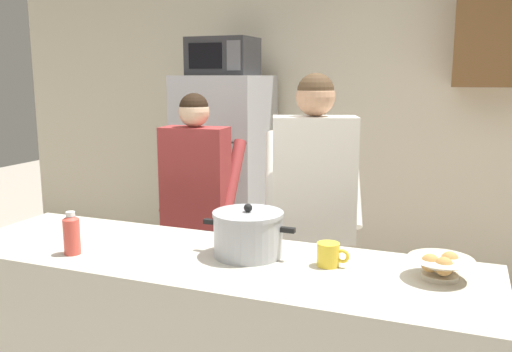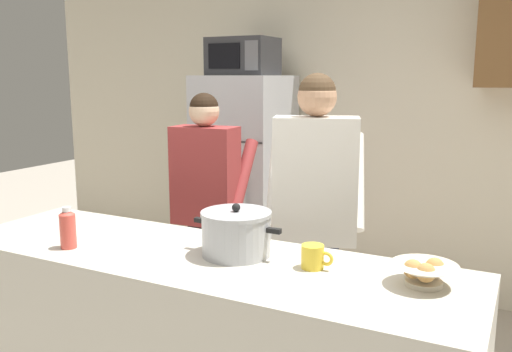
% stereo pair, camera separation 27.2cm
% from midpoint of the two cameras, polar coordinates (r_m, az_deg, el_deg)
% --- Properties ---
extents(back_wall_unit, '(6.00, 0.48, 2.60)m').
position_cam_midpoint_polar(back_wall_unit, '(4.25, 15.65, 6.51)').
color(back_wall_unit, beige).
rests_on(back_wall_unit, ground).
extents(refrigerator, '(0.64, 0.68, 1.67)m').
position_cam_midpoint_polar(refrigerator, '(4.26, 0.64, -0.72)').
color(refrigerator, '#B7BABF').
rests_on(refrigerator, ground).
extents(microwave, '(0.48, 0.37, 0.28)m').
position_cam_midpoint_polar(microwave, '(4.16, 0.53, 12.53)').
color(microwave, '#2D2D30').
rests_on(microwave, refrigerator).
extents(person_near_pot, '(0.50, 0.43, 1.57)m').
position_cam_midpoint_polar(person_near_pot, '(3.33, -2.98, -1.56)').
color(person_near_pot, black).
rests_on(person_near_pot, ground).
extents(person_by_sink, '(0.60, 0.54, 1.68)m').
position_cam_midpoint_polar(person_by_sink, '(2.81, 9.04, -2.19)').
color(person_by_sink, '#33384C').
rests_on(person_by_sink, ground).
extents(cooking_pot, '(0.41, 0.30, 0.22)m').
position_cam_midpoint_polar(cooking_pot, '(2.28, 1.33, -6.12)').
color(cooking_pot, '#ADAFB5').
rests_on(cooking_pot, kitchen_island).
extents(coffee_mug, '(0.13, 0.09, 0.10)m').
position_cam_midpoint_polar(coffee_mug, '(2.17, 9.72, -8.48)').
color(coffee_mug, yellow).
rests_on(coffee_mug, kitchen_island).
extents(bread_bowl, '(0.24, 0.24, 0.10)m').
position_cam_midpoint_polar(bread_bowl, '(2.10, 21.02, -9.59)').
color(bread_bowl, beige).
rests_on(bread_bowl, kitchen_island).
extents(bottle_near_edge, '(0.07, 0.07, 0.19)m').
position_cam_midpoint_polar(bottle_near_edge, '(2.47, -16.36, -5.35)').
color(bottle_near_edge, '#D84C3F').
rests_on(bottle_near_edge, kitchen_island).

